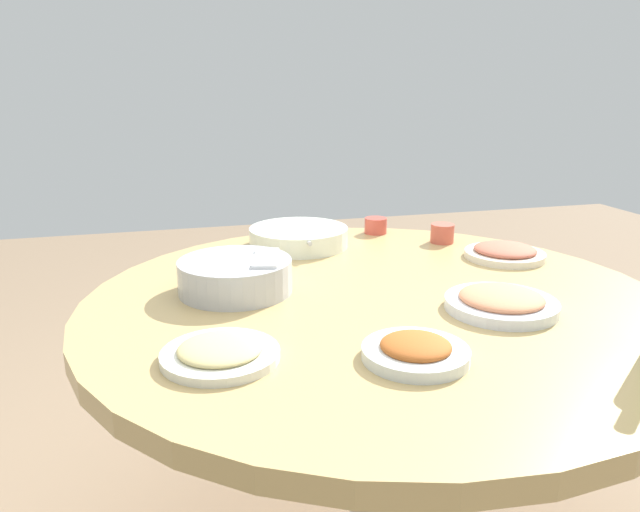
% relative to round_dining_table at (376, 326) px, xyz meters
% --- Properties ---
extents(round_dining_table, '(1.35, 1.35, 0.76)m').
position_rel_round_dining_table_xyz_m(round_dining_table, '(0.00, 0.00, 0.00)').
color(round_dining_table, '#99999E').
rests_on(round_dining_table, ground).
extents(rice_bowl, '(0.27, 0.27, 0.09)m').
position_rel_round_dining_table_xyz_m(rice_bowl, '(0.31, -0.11, 0.12)').
color(rice_bowl, '#B2B5BA').
rests_on(rice_bowl, round_dining_table).
extents(soup_bowl, '(0.30, 0.33, 0.06)m').
position_rel_round_dining_table_xyz_m(soup_bowl, '(0.08, -0.47, 0.10)').
color(soup_bowl, white).
rests_on(soup_bowl, round_dining_table).
extents(dish_shrimp, '(0.24, 0.24, 0.05)m').
position_rel_round_dining_table_xyz_m(dish_shrimp, '(-0.23, 0.15, 0.10)').
color(dish_shrimp, silver).
rests_on(dish_shrimp, round_dining_table).
extents(dish_noodles, '(0.21, 0.21, 0.03)m').
position_rel_round_dining_table_xyz_m(dish_noodles, '(0.38, 0.24, 0.09)').
color(dish_noodles, silver).
rests_on(dish_noodles, round_dining_table).
extents(dish_stirfry, '(0.19, 0.19, 0.04)m').
position_rel_round_dining_table_xyz_m(dish_stirfry, '(0.05, 0.33, 0.09)').
color(dish_stirfry, silver).
rests_on(dish_stirfry, round_dining_table).
extents(dish_tofu_braise, '(0.22, 0.22, 0.04)m').
position_rel_round_dining_table_xyz_m(dish_tofu_braise, '(-0.45, -0.20, 0.09)').
color(dish_tofu_braise, silver).
rests_on(dish_tofu_braise, round_dining_table).
extents(tea_cup_near, '(0.07, 0.07, 0.05)m').
position_rel_round_dining_table_xyz_m(tea_cup_near, '(-0.20, -0.56, 0.10)').
color(tea_cup_near, '#C6493D').
rests_on(tea_cup_near, round_dining_table).
extents(tea_cup_far, '(0.07, 0.07, 0.06)m').
position_rel_round_dining_table_xyz_m(tea_cup_far, '(-0.36, -0.40, 0.10)').
color(tea_cup_far, '#C75443').
rests_on(tea_cup_far, round_dining_table).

